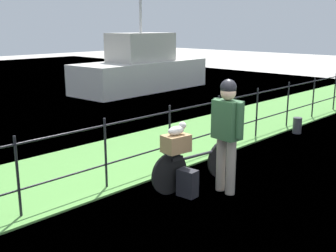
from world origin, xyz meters
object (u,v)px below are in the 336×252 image
at_px(terrier_dog, 177,129).
at_px(cyclist_person, 227,126).
at_px(moored_boat_near, 141,69).
at_px(wooden_crate, 176,143).
at_px(bicycle_main, 196,165).
at_px(backpack_on_paving, 187,183).
at_px(mooring_bollard, 297,125).

relative_size(terrier_dog, cyclist_person, 0.19).
xyz_separation_m(terrier_dog, moored_boat_near, (6.47, 7.79, -0.16)).
relative_size(wooden_crate, moored_boat_near, 0.07).
distance_m(bicycle_main, terrier_dog, 0.73).
bearing_deg(terrier_dog, moored_boat_near, 50.31).
xyz_separation_m(wooden_crate, terrier_dog, (0.02, -0.00, 0.20)).
height_order(bicycle_main, terrier_dog, terrier_dog).
distance_m(wooden_crate, cyclist_person, 0.78).
height_order(wooden_crate, cyclist_person, cyclist_person).
relative_size(bicycle_main, terrier_dog, 5.32).
distance_m(bicycle_main, backpack_on_paving, 0.46).
relative_size(bicycle_main, wooden_crate, 4.48).
distance_m(wooden_crate, terrier_dog, 0.20).
bearing_deg(terrier_dog, backpack_on_paving, -95.64).
bearing_deg(cyclist_person, backpack_on_paving, 149.80).
bearing_deg(moored_boat_near, backpack_on_paving, -128.99).
bearing_deg(mooring_bollard, wooden_crate, -175.54).
distance_m(backpack_on_paving, moored_boat_near, 10.33).
height_order(wooden_crate, moored_boat_near, moored_boat_near).
bearing_deg(bicycle_main, cyclist_person, -76.77).
height_order(bicycle_main, wooden_crate, wooden_crate).
height_order(cyclist_person, mooring_bollard, cyclist_person).
xyz_separation_m(mooring_bollard, moored_boat_near, (2.02, 7.44, 0.61)).
xyz_separation_m(cyclist_person, mooring_bollard, (3.96, 0.87, -0.82)).
relative_size(wooden_crate, mooring_bollard, 1.05).
bearing_deg(backpack_on_paving, bicycle_main, -71.75).
relative_size(terrier_dog, moored_boat_near, 0.06).
bearing_deg(moored_boat_near, cyclist_person, -125.73).
bearing_deg(cyclist_person, bicycle_main, 103.23).
relative_size(cyclist_person, backpack_on_paving, 4.21).
distance_m(wooden_crate, mooring_bollard, 4.52).
bearing_deg(cyclist_person, terrier_dog, 133.20).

